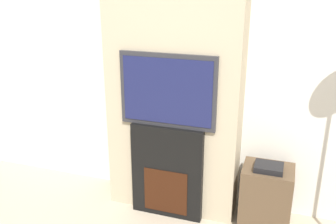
% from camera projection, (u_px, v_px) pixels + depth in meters
% --- Properties ---
extents(wall_back, '(6.00, 0.06, 2.70)m').
position_uv_depth(wall_back, '(182.00, 64.00, 3.44)').
color(wall_back, silver).
rests_on(wall_back, ground_plane).
extents(chimney_breast, '(1.19, 0.36, 2.70)m').
position_uv_depth(chimney_breast, '(175.00, 69.00, 3.26)').
color(chimney_breast, '#BCAD8E').
rests_on(chimney_breast, ground_plane).
extents(fireplace, '(0.66, 0.15, 0.88)m').
position_uv_depth(fireplace, '(168.00, 171.00, 3.40)').
color(fireplace, black).
rests_on(fireplace, ground_plane).
extents(television, '(0.85, 0.07, 0.64)m').
position_uv_depth(television, '(168.00, 91.00, 3.14)').
color(television, '#2D2D33').
rests_on(television, fireplace).
extents(media_stand, '(0.43, 0.35, 0.62)m').
position_uv_depth(media_stand, '(266.00, 196.00, 3.28)').
color(media_stand, brown).
rests_on(media_stand, ground_plane).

